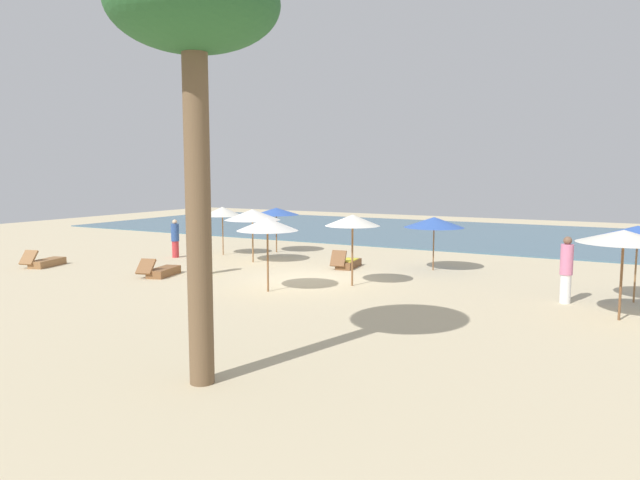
# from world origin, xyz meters

# --- Properties ---
(ground_plane) EXTENTS (60.00, 60.00, 0.00)m
(ground_plane) POSITION_xyz_m (0.00, 0.00, 0.00)
(ground_plane) COLOR beige
(ocean_water) EXTENTS (48.00, 16.00, 0.06)m
(ocean_water) POSITION_xyz_m (0.00, 17.00, 0.03)
(ocean_water) COLOR #476B7F
(ocean_water) RESTS_ON ground_plane
(umbrella_0) EXTENTS (1.92, 1.92, 2.31)m
(umbrella_0) POSITION_xyz_m (-0.06, -2.59, 2.11)
(umbrella_0) COLOR brown
(umbrella_0) RESTS_ON ground_plane
(umbrella_1) EXTENTS (2.09, 2.09, 2.06)m
(umbrella_1) POSITION_xyz_m (-4.77, 5.07, 1.90)
(umbrella_1) COLOR brown
(umbrella_1) RESTS_ON ground_plane
(umbrella_2) EXTENTS (2.25, 2.25, 2.30)m
(umbrella_2) POSITION_xyz_m (9.70, -1.25, 2.13)
(umbrella_2) COLOR brown
(umbrella_2) RESTS_ON ground_plane
(umbrella_3) EXTENTS (2.29, 2.29, 2.19)m
(umbrella_3) POSITION_xyz_m (-3.95, 2.05, 1.97)
(umbrella_3) COLOR olive
(umbrella_3) RESTS_ON ground_plane
(umbrella_4) EXTENTS (1.80, 1.80, 2.16)m
(umbrella_4) POSITION_xyz_m (-6.38, 3.16, 1.96)
(umbrella_4) COLOR olive
(umbrella_4) RESTS_ON ground_plane
(umbrella_5) EXTENTS (1.79, 1.79, 2.34)m
(umbrella_5) POSITION_xyz_m (1.83, -0.47, 2.15)
(umbrella_5) COLOR brown
(umbrella_5) RESTS_ON ground_plane
(umbrella_6) EXTENTS (2.25, 2.25, 2.03)m
(umbrella_6) POSITION_xyz_m (3.18, 3.76, 1.83)
(umbrella_6) COLOR brown
(umbrella_6) RESTS_ON ground_plane
(umbrella_7) EXTENTS (2.14, 2.14, 2.22)m
(umbrella_7) POSITION_xyz_m (9.98, 1.21, 2.04)
(umbrella_7) COLOR olive
(umbrella_7) RESTS_ON ground_plane
(lounger_0) EXTENTS (0.98, 1.78, 0.69)m
(lounger_0) POSITION_xyz_m (-10.49, -2.81, 0.17)
(lounger_0) COLOR olive
(lounger_0) RESTS_ON ground_plane
(lounger_1) EXTENTS (1.01, 1.80, 0.67)m
(lounger_1) POSITION_xyz_m (-4.94, -2.15, 0.17)
(lounger_1) COLOR brown
(lounger_1) RESTS_ON ground_plane
(lounger_2) EXTENTS (0.81, 1.70, 0.74)m
(lounger_2) POSITION_xyz_m (0.08, 2.71, 0.18)
(lounger_2) COLOR brown
(lounger_2) RESTS_ON ground_plane
(person_0) EXTENTS (0.43, 0.43, 1.66)m
(person_0) POSITION_xyz_m (-7.69, 1.52, 0.83)
(person_0) COLOR #BF3338
(person_0) RESTS_ON ground_plane
(person_1) EXTENTS (0.49, 0.49, 1.70)m
(person_1) POSITION_xyz_m (-3.85, -1.11, 0.85)
(person_1) COLOR yellow
(person_1) RESTS_ON ground_plane
(person_2) EXTENTS (0.50, 0.50, 1.92)m
(person_2) POSITION_xyz_m (8.26, 0.16, 0.97)
(person_2) COLOR white
(person_2) RESTS_ON ground_plane
(palm_0) EXTENTS (2.90, 2.90, 7.30)m
(palm_0) POSITION_xyz_m (3.42, -9.82, 6.23)
(palm_0) COLOR brown
(palm_0) RESTS_ON ground_plane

